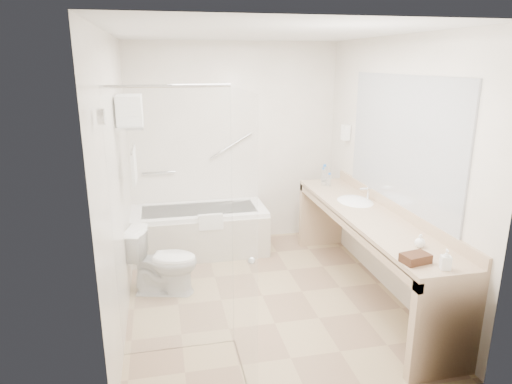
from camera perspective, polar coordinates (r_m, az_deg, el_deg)
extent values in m
plane|color=tan|center=(4.69, 0.78, -12.83)|extent=(3.20, 3.20, 0.00)
cube|color=silver|center=(4.11, 0.92, 19.30)|extent=(2.60, 3.20, 0.10)
cube|color=silver|center=(5.77, -2.71, 5.89)|extent=(2.60, 0.10, 2.50)
cube|color=silver|center=(2.77, 8.27, -5.70)|extent=(2.60, 0.10, 2.50)
cube|color=silver|center=(4.15, -16.94, 1.16)|extent=(0.10, 3.20, 2.50)
cube|color=silver|center=(4.69, 16.55, 2.86)|extent=(0.10, 3.20, 2.50)
cube|color=white|center=(5.64, -7.03, -4.76)|extent=(1.60, 0.70, 0.55)
cube|color=beige|center=(5.31, -6.66, -6.37)|extent=(1.60, 0.02, 0.50)
cube|color=white|center=(5.24, -5.67, -3.73)|extent=(0.28, 0.06, 0.18)
cylinder|color=silver|center=(5.72, -12.04, 2.39)|extent=(0.40, 0.03, 0.03)
cylinder|color=silver|center=(5.72, -3.14, 5.80)|extent=(0.53, 0.03, 0.33)
cube|color=silver|center=(3.52, -10.21, -4.43)|extent=(0.90, 0.01, 2.10)
cube|color=silver|center=(3.15, -1.63, -6.72)|extent=(0.02, 0.90, 2.10)
cylinder|color=silver|center=(3.31, -11.13, 12.86)|extent=(0.90, 0.02, 0.02)
sphere|color=silver|center=(3.04, -0.54, -8.62)|extent=(0.05, 0.05, 0.05)
cylinder|color=silver|center=(2.89, -18.79, 8.90)|extent=(0.04, 0.10, 0.10)
cube|color=silver|center=(4.40, -15.38, 8.08)|extent=(0.24, 0.55, 0.02)
cylinder|color=silver|center=(4.43, -15.17, 5.27)|extent=(0.02, 0.55, 0.02)
cube|color=white|center=(4.46, -15.02, 3.25)|extent=(0.03, 0.42, 0.32)
cube|color=white|center=(4.39, -15.43, 8.81)|extent=(0.22, 0.40, 0.08)
cube|color=white|center=(4.38, -15.51, 9.92)|extent=(0.22, 0.40, 0.08)
cube|color=white|center=(4.37, -15.60, 11.04)|extent=(0.22, 0.40, 0.08)
cube|color=tan|center=(4.55, 13.96, -2.91)|extent=(0.55, 2.70, 0.05)
cube|color=tan|center=(4.65, 16.91, -1.77)|extent=(0.03, 2.70, 0.10)
cube|color=tan|center=(4.47, 10.95, -3.83)|extent=(0.04, 2.70, 0.08)
cube|color=tan|center=(3.71, 22.55, -15.56)|extent=(0.55, 0.08, 0.80)
cube|color=tan|center=(5.83, 8.13, -2.80)|extent=(0.55, 0.08, 0.80)
ellipsoid|color=white|center=(4.91, 12.26, -1.47)|extent=(0.40, 0.52, 0.14)
cylinder|color=silver|center=(4.94, 13.87, -0.13)|extent=(0.03, 0.03, 0.14)
cube|color=#A5AAB1|center=(4.50, 17.64, 6.14)|extent=(0.02, 2.00, 1.20)
cube|color=white|center=(5.56, 11.14, 7.31)|extent=(0.08, 0.10, 0.18)
imported|color=white|center=(4.71, -11.48, -8.48)|extent=(0.76, 0.54, 0.67)
cube|color=#452518|center=(3.56, 19.31, -7.82)|extent=(0.22, 0.17, 0.07)
imported|color=white|center=(3.52, 22.59, -8.39)|extent=(0.11, 0.16, 0.07)
imported|color=white|center=(3.84, 19.81, -5.92)|extent=(0.09, 0.11, 0.08)
cylinder|color=silver|center=(5.62, 8.39, 2.07)|extent=(0.05, 0.05, 0.15)
cylinder|color=blue|center=(5.60, 8.43, 2.93)|extent=(0.03, 0.03, 0.02)
cylinder|color=silver|center=(5.59, 8.55, 2.20)|extent=(0.07, 0.07, 0.19)
cylinder|color=blue|center=(5.56, 8.60, 3.29)|extent=(0.04, 0.04, 0.03)
cylinder|color=silver|center=(5.38, 9.15, 1.40)|extent=(0.05, 0.05, 0.15)
cylinder|color=blue|center=(5.36, 9.19, 2.27)|extent=(0.03, 0.03, 0.02)
cylinder|color=silver|center=(5.45, 8.49, 1.28)|extent=(0.09, 0.09, 0.09)
cylinder|color=silver|center=(5.46, 9.02, 1.32)|extent=(0.09, 0.09, 0.09)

